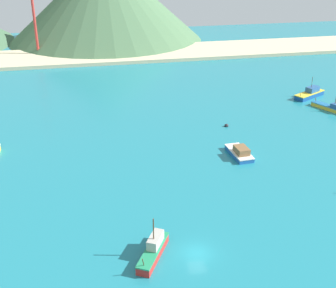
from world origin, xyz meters
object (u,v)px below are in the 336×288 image
(fishing_boat_4, at_px, (310,94))
(buoy_1, at_px, (226,126))
(fishing_boat_6, at_px, (154,250))
(radio_tower, at_px, (33,8))
(fishing_boat_2, at_px, (240,152))
(fishing_boat_8, at_px, (332,108))

(fishing_boat_4, relative_size, buoy_1, 10.97)
(fishing_boat_4, height_order, fishing_boat_6, fishing_boat_6)
(buoy_1, bearing_deg, radio_tower, 120.75)
(fishing_boat_2, relative_size, buoy_1, 8.44)
(buoy_1, bearing_deg, fishing_boat_2, -98.71)
(fishing_boat_4, xyz_separation_m, fishing_boat_8, (0.31, -11.08, -0.29))
(fishing_boat_2, distance_m, fishing_boat_6, 35.04)
(fishing_boat_2, relative_size, fishing_boat_8, 0.73)
(fishing_boat_4, xyz_separation_m, radio_tower, (-75.99, 62.90, 16.28))
(fishing_boat_2, distance_m, radio_tower, 105.01)
(fishing_boat_4, distance_m, fishing_boat_8, 11.09)
(fishing_boat_8, distance_m, radio_tower, 107.56)
(fishing_boat_8, xyz_separation_m, buoy_1, (-29.64, -4.45, -0.54))
(fishing_boat_2, xyz_separation_m, radio_tower, (-44.31, 93.78, 16.44))
(fishing_boat_6, bearing_deg, buoy_1, 59.73)
(fishing_boat_4, distance_m, buoy_1, 33.20)
(fishing_boat_6, height_order, fishing_boat_8, fishing_boat_6)
(fishing_boat_6, relative_size, fishing_boat_8, 0.75)
(fishing_boat_6, xyz_separation_m, fishing_boat_8, (54.34, 46.78, -0.36))
(fishing_boat_8, height_order, buoy_1, fishing_boat_8)
(fishing_boat_6, distance_m, fishing_boat_8, 71.70)
(fishing_boat_6, height_order, buoy_1, fishing_boat_6)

